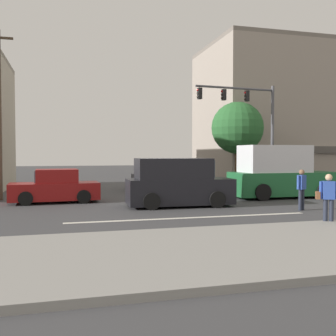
{
  "coord_description": "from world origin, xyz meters",
  "views": [
    {
      "loc": [
        -4.43,
        -16.91,
        2.32
      ],
      "look_at": [
        0.57,
        2.0,
        1.6
      ],
      "focal_mm": 42.0,
      "sensor_mm": 36.0,
      "label": 1
    }
  ],
  "objects_px": {
    "street_tree": "(237,128)",
    "box_truck_parked_curbside": "(280,174)",
    "sedan_approaching_near": "(55,188)",
    "traffic_light_mast": "(253,119)",
    "sedan_crossing_center": "(150,179)",
    "utility_pole_far_right": "(248,121)",
    "van_crossing_leftbound": "(177,183)",
    "pedestrian_mid_crossing": "(302,187)",
    "pedestrian_foreground_with_bag": "(328,196)"
  },
  "relations": [
    {
      "from": "street_tree",
      "to": "box_truck_parked_curbside",
      "type": "relative_size",
      "value": 1.01
    },
    {
      "from": "sedan_approaching_near",
      "to": "street_tree",
      "type": "bearing_deg",
      "value": 20.08
    },
    {
      "from": "traffic_light_mast",
      "to": "sedan_approaching_near",
      "type": "bearing_deg",
      "value": -174.69
    },
    {
      "from": "sedan_crossing_center",
      "to": "box_truck_parked_curbside",
      "type": "height_order",
      "value": "box_truck_parked_curbside"
    },
    {
      "from": "traffic_light_mast",
      "to": "sedan_approaching_near",
      "type": "height_order",
      "value": "traffic_light_mast"
    },
    {
      "from": "utility_pole_far_right",
      "to": "van_crossing_leftbound",
      "type": "xyz_separation_m",
      "value": [
        -7.52,
        -8.38,
        -3.56
      ]
    },
    {
      "from": "utility_pole_far_right",
      "to": "van_crossing_leftbound",
      "type": "relative_size",
      "value": 1.89
    },
    {
      "from": "sedan_approaching_near",
      "to": "pedestrian_mid_crossing",
      "type": "bearing_deg",
      "value": -28.15
    },
    {
      "from": "utility_pole_far_right",
      "to": "sedan_approaching_near",
      "type": "bearing_deg",
      "value": -156.23
    },
    {
      "from": "sedan_crossing_center",
      "to": "utility_pole_far_right",
      "type": "bearing_deg",
      "value": 2.33
    },
    {
      "from": "traffic_light_mast",
      "to": "van_crossing_leftbound",
      "type": "relative_size",
      "value": 1.33
    },
    {
      "from": "utility_pole_far_right",
      "to": "traffic_light_mast",
      "type": "bearing_deg",
      "value": -113.46
    },
    {
      "from": "pedestrian_foreground_with_bag",
      "to": "pedestrian_mid_crossing",
      "type": "bearing_deg",
      "value": 69.43
    },
    {
      "from": "sedan_crossing_center",
      "to": "van_crossing_leftbound",
      "type": "distance_m",
      "value": 8.12
    },
    {
      "from": "pedestrian_mid_crossing",
      "to": "pedestrian_foreground_with_bag",
      "type": "bearing_deg",
      "value": -110.57
    },
    {
      "from": "pedestrian_mid_crossing",
      "to": "sedan_crossing_center",
      "type": "bearing_deg",
      "value": 110.81
    },
    {
      "from": "traffic_light_mast",
      "to": "pedestrian_foreground_with_bag",
      "type": "distance_m",
      "value": 10.34
    },
    {
      "from": "sedan_approaching_near",
      "to": "van_crossing_leftbound",
      "type": "xyz_separation_m",
      "value": [
        5.24,
        -2.76,
        0.29
      ]
    },
    {
      "from": "street_tree",
      "to": "pedestrian_foreground_with_bag",
      "type": "distance_m",
      "value": 13.28
    },
    {
      "from": "street_tree",
      "to": "van_crossing_leftbound",
      "type": "xyz_separation_m",
      "value": [
        -6.02,
        -6.88,
        -2.96
      ]
    },
    {
      "from": "street_tree",
      "to": "utility_pole_far_right",
      "type": "height_order",
      "value": "utility_pole_far_right"
    },
    {
      "from": "sedan_crossing_center",
      "to": "box_truck_parked_curbside",
      "type": "distance_m",
      "value": 8.43
    },
    {
      "from": "pedestrian_foreground_with_bag",
      "to": "sedan_approaching_near",
      "type": "bearing_deg",
      "value": 135.11
    },
    {
      "from": "pedestrian_foreground_with_bag",
      "to": "utility_pole_far_right",
      "type": "bearing_deg",
      "value": 73.5
    },
    {
      "from": "traffic_light_mast",
      "to": "pedestrian_mid_crossing",
      "type": "xyz_separation_m",
      "value": [
        -0.95,
        -6.24,
        -3.35
      ]
    },
    {
      "from": "box_truck_parked_curbside",
      "to": "pedestrian_mid_crossing",
      "type": "height_order",
      "value": "box_truck_parked_curbside"
    },
    {
      "from": "sedan_approaching_near",
      "to": "van_crossing_leftbound",
      "type": "height_order",
      "value": "van_crossing_leftbound"
    },
    {
      "from": "street_tree",
      "to": "van_crossing_leftbound",
      "type": "bearing_deg",
      "value": -131.22
    },
    {
      "from": "sedan_approaching_near",
      "to": "pedestrian_foreground_with_bag",
      "type": "height_order",
      "value": "pedestrian_foreground_with_bag"
    },
    {
      "from": "sedan_approaching_near",
      "to": "pedestrian_mid_crossing",
      "type": "distance_m",
      "value": 11.12
    },
    {
      "from": "utility_pole_far_right",
      "to": "traffic_light_mast",
      "type": "height_order",
      "value": "utility_pole_far_right"
    },
    {
      "from": "box_truck_parked_curbside",
      "to": "pedestrian_mid_crossing",
      "type": "relative_size",
      "value": 3.36
    },
    {
      "from": "box_truck_parked_curbside",
      "to": "van_crossing_leftbound",
      "type": "distance_m",
      "value": 6.4
    },
    {
      "from": "street_tree",
      "to": "pedestrian_mid_crossing",
      "type": "xyz_separation_m",
      "value": [
        -1.46,
        -9.36,
        -3.01
      ]
    },
    {
      "from": "sedan_crossing_center",
      "to": "pedestrian_foreground_with_bag",
      "type": "xyz_separation_m",
      "value": [
        2.79,
        -13.87,
        0.24
      ]
    },
    {
      "from": "pedestrian_mid_crossing",
      "to": "street_tree",
      "type": "bearing_deg",
      "value": 81.11
    },
    {
      "from": "traffic_light_mast",
      "to": "sedan_approaching_near",
      "type": "xyz_separation_m",
      "value": [
        -10.75,
        -1.0,
        -3.59
      ]
    },
    {
      "from": "box_truck_parked_curbside",
      "to": "traffic_light_mast",
      "type": "bearing_deg",
      "value": 107.69
    },
    {
      "from": "sedan_crossing_center",
      "to": "pedestrian_mid_crossing",
      "type": "relative_size",
      "value": 2.49
    },
    {
      "from": "traffic_light_mast",
      "to": "street_tree",
      "type": "bearing_deg",
      "value": 80.68
    },
    {
      "from": "van_crossing_leftbound",
      "to": "pedestrian_foreground_with_bag",
      "type": "relative_size",
      "value": 2.79
    },
    {
      "from": "van_crossing_leftbound",
      "to": "pedestrian_mid_crossing",
      "type": "xyz_separation_m",
      "value": [
        4.56,
        -2.49,
        -0.06
      ]
    },
    {
      "from": "utility_pole_far_right",
      "to": "pedestrian_mid_crossing",
      "type": "bearing_deg",
      "value": -105.23
    },
    {
      "from": "street_tree",
      "to": "van_crossing_leftbound",
      "type": "relative_size",
      "value": 1.21
    },
    {
      "from": "utility_pole_far_right",
      "to": "traffic_light_mast",
      "type": "xyz_separation_m",
      "value": [
        -2.0,
        -4.62,
        -0.26
      ]
    },
    {
      "from": "traffic_light_mast",
      "to": "sedan_crossing_center",
      "type": "relative_size",
      "value": 1.49
    },
    {
      "from": "traffic_light_mast",
      "to": "pedestrian_foreground_with_bag",
      "type": "xyz_separation_m",
      "value": [
        -2.19,
        -9.53,
        -3.35
      ]
    },
    {
      "from": "street_tree",
      "to": "sedan_approaching_near",
      "type": "relative_size",
      "value": 1.35
    },
    {
      "from": "street_tree",
      "to": "sedan_approaching_near",
      "type": "xyz_separation_m",
      "value": [
        -11.27,
        -4.12,
        -3.25
      ]
    },
    {
      "from": "sedan_crossing_center",
      "to": "pedestrian_mid_crossing",
      "type": "distance_m",
      "value": 11.32
    }
  ]
}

